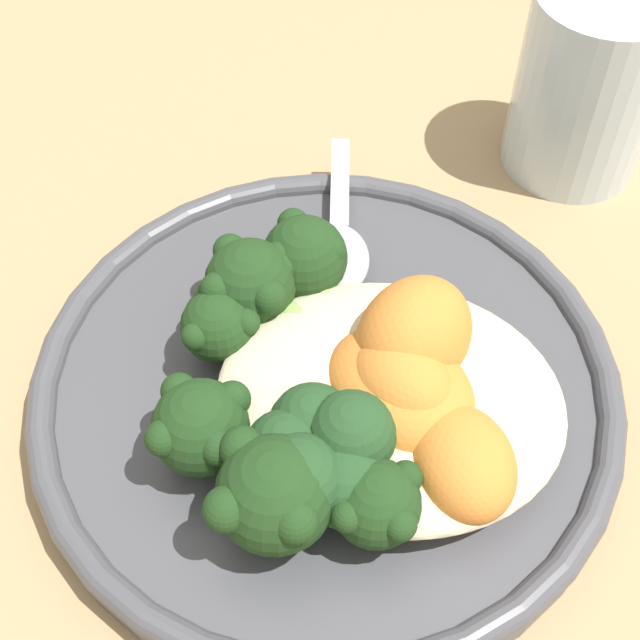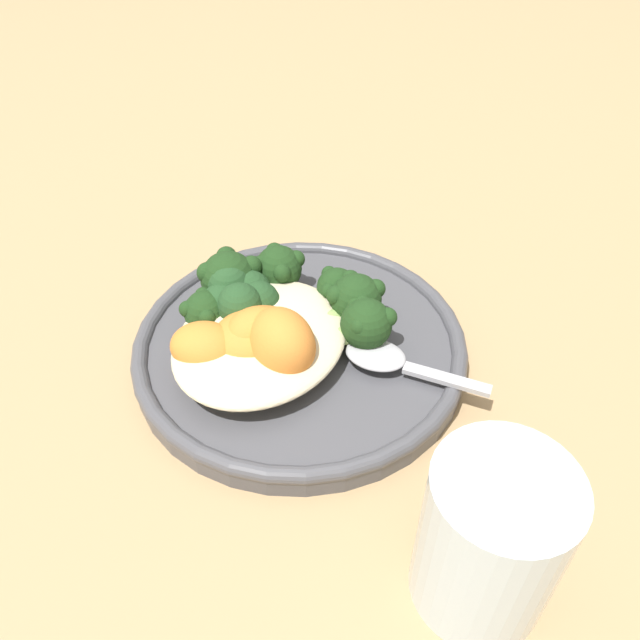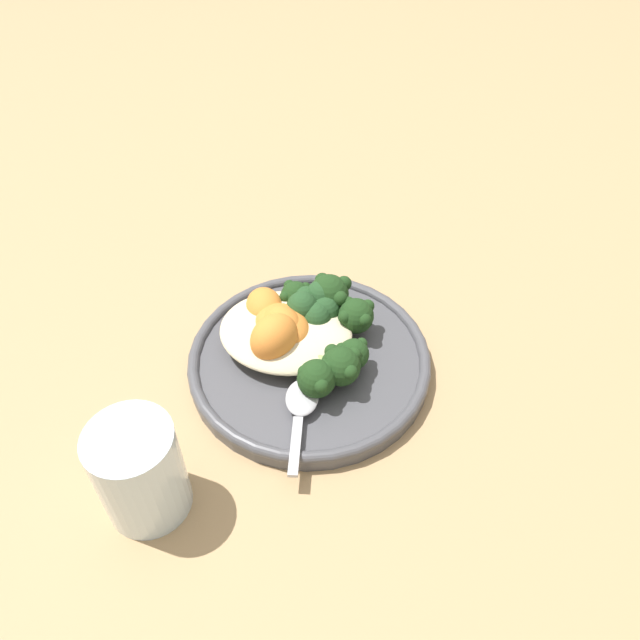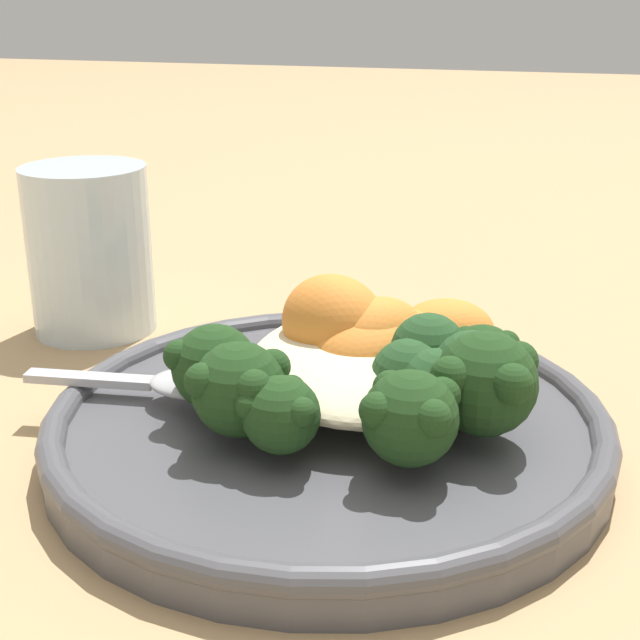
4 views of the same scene
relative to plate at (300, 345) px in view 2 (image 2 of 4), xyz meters
The scene contains 16 objects.
ground_plane 0.02m from the plate, 67.16° to the left, with size 4.00×4.00×0.00m, color tan.
plate is the anchor object (origin of this frame).
quinoa_mound 0.04m from the plate, 150.12° to the left, with size 0.14×0.12×0.02m, color beige.
broccoli_stalk_0 0.05m from the plate, 75.05° to the right, with size 0.08×0.09×0.04m.
broccoli_stalk_1 0.04m from the plate, 39.36° to the right, with size 0.10×0.06×0.04m.
broccoli_stalk_2 0.04m from the plate, ahead, with size 0.10×0.03×0.03m.
broccoli_stalk_3 0.06m from the plate, 49.50° to the left, with size 0.09×0.08×0.04m.
broccoli_stalk_4 0.07m from the plate, 85.20° to the left, with size 0.07×0.12×0.04m.
broccoli_stalk_5 0.06m from the plate, 119.23° to the left, with size 0.04×0.10×0.03m.
sweet_potato_chunk_0 0.08m from the plate, 144.53° to the left, with size 0.05×0.04×0.03m, color orange.
sweet_potato_chunk_1 0.05m from the plate, 150.41° to the left, with size 0.05×0.04×0.04m, color orange.
sweet_potato_chunk_2 0.05m from the plate, 167.75° to the right, with size 0.05×0.04×0.05m, color orange.
sweet_potato_chunk_3 0.05m from the plate, 151.75° to the left, with size 0.06×0.05×0.03m, color orange.
kale_tuft 0.06m from the plate, 96.13° to the left, with size 0.06×0.06×0.04m.
spoon 0.07m from the plate, 85.19° to the right, with size 0.04×0.11×0.01m.
water_glass 0.21m from the plate, 119.95° to the right, with size 0.07×0.07×0.10m, color silver.
Camera 2 is at (-0.29, -0.20, 0.34)m, focal length 35.00 mm.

